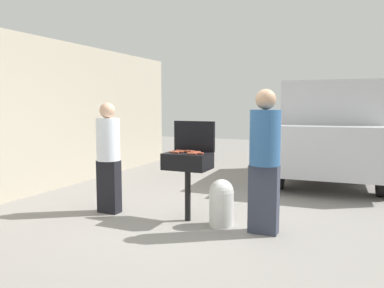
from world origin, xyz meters
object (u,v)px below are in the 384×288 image
object	(u,v)px
hot_dog_3	(181,151)
person_left	(108,154)
hot_dog_5	(192,153)
hot_dog_8	(174,152)
parked_minivan	(331,130)
hot_dog_6	(196,152)
hot_dog_7	(199,153)
hot_dog_4	(195,153)
propane_tank	(221,202)
hot_dog_2	(179,152)
person_right	(265,156)
hot_dog_0	(190,151)
hot_dog_1	(185,151)
bbq_grill	(188,164)

from	to	relation	value
hot_dog_3	person_left	world-z (taller)	person_left
hot_dog_5	hot_dog_8	xyz separation A→B (m)	(-0.28, 0.05, 0.00)
parked_minivan	hot_dog_6	bearing A→B (deg)	66.64
hot_dog_7	hot_dog_4	bearing A→B (deg)	149.51
propane_tank	parked_minivan	size ratio (longest dim) A/B	0.14
hot_dog_2	hot_dog_3	size ratio (longest dim) A/B	1.00
hot_dog_4	hot_dog_8	world-z (taller)	same
hot_dog_4	person_right	world-z (taller)	person_right
hot_dog_8	parked_minivan	bearing A→B (deg)	67.55
hot_dog_0	propane_tank	xyz separation A→B (m)	(0.51, -0.14, -0.63)
person_left	hot_dog_1	bearing A→B (deg)	21.44
hot_dog_3	propane_tank	size ratio (longest dim) A/B	0.21
bbq_grill	hot_dog_1	xyz separation A→B (m)	(-0.07, 0.05, 0.16)
hot_dog_6	hot_dog_0	bearing A→B (deg)	153.29
hot_dog_8	parked_minivan	distance (m)	4.43
hot_dog_2	hot_dog_6	distance (m)	0.23
hot_dog_1	hot_dog_2	size ratio (longest dim) A/B	1.00
hot_dog_8	person_right	bearing A→B (deg)	0.22
hot_dog_7	person_right	distance (m)	0.88
bbq_grill	hot_dog_8	distance (m)	0.24
hot_dog_6	hot_dog_7	bearing A→B (deg)	-53.10
hot_dog_4	hot_dog_2	bearing A→B (deg)	179.93
propane_tank	person_left	distance (m)	1.80
hot_dog_5	person_right	distance (m)	0.95
parked_minivan	person_right	bearing A→B (deg)	79.99
hot_dog_2	hot_dog_4	world-z (taller)	same
hot_dog_2	hot_dog_7	bearing A→B (deg)	-8.45
parked_minivan	propane_tank	bearing A→B (deg)	72.17
hot_dog_2	hot_dog_4	xyz separation A→B (m)	(0.23, -0.00, 0.00)
hot_dog_0	hot_dog_4	world-z (taller)	same
hot_dog_7	propane_tank	bearing A→B (deg)	6.35
hot_dog_0	propane_tank	world-z (taller)	hot_dog_0
hot_dog_2	hot_dog_8	bearing A→B (deg)	-122.46
hot_dog_1	hot_dog_5	bearing A→B (deg)	-43.28
hot_dog_3	hot_dog_8	bearing A→B (deg)	-95.04
hot_dog_1	parked_minivan	xyz separation A→B (m)	(1.60, 3.97, 0.08)
hot_dog_2	person_left	distance (m)	1.10
hot_dog_5	hot_dog_7	size ratio (longest dim) A/B	1.00
bbq_grill	hot_dog_0	distance (m)	0.19
hot_dog_7	propane_tank	world-z (taller)	hot_dog_7
hot_dog_1	hot_dog_3	world-z (taller)	same
person_right	hot_dog_8	bearing A→B (deg)	9.36
parked_minivan	hot_dog_4	bearing A→B (deg)	67.10
person_left	person_right	bearing A→B (deg)	14.63
hot_dog_0	parked_minivan	world-z (taller)	parked_minivan
hot_dog_7	person_left	size ratio (longest dim) A/B	0.08
person_left	hot_dog_7	bearing A→B (deg)	15.60
hot_dog_0	person_left	distance (m)	1.23
hot_dog_4	hot_dog_7	world-z (taller)	same
hot_dog_5	parked_minivan	size ratio (longest dim) A/B	0.03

